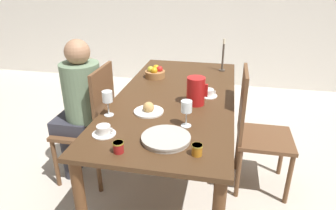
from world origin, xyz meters
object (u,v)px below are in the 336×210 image
object	(u,v)px
wine_glass_juice	(107,98)
jam_jar_red	(197,149)
wine_glass_water	(187,108)
bread_plate	(149,109)
jam_jar_amber	(118,147)
fruit_bowl	(155,73)
red_pitcher	(196,91)
person_seated	(79,100)
candlestick_tall	(223,59)
teacup_across	(208,93)
chair_opposite	(256,129)
teacup_near_person	(104,131)
serving_tray	(166,139)
chair_person_side	(92,123)

from	to	relation	value
wine_glass_juice	jam_jar_red	distance (m)	0.76
wine_glass_water	bread_plate	distance (m)	0.34
jam_jar_amber	fruit_bowl	world-z (taller)	fruit_bowl
red_pitcher	person_seated	bearing A→B (deg)	-176.00
wine_glass_water	candlestick_tall	size ratio (longest dim) A/B	0.55
teacup_across	jam_jar_amber	bearing A→B (deg)	-114.83
red_pitcher	fruit_bowl	world-z (taller)	red_pitcher
red_pitcher	wine_glass_water	distance (m)	0.36
fruit_bowl	red_pitcher	bearing A→B (deg)	-50.51
chair_opposite	teacup_near_person	world-z (taller)	chair_opposite
bread_plate	wine_glass_water	bearing A→B (deg)	-27.49
chair_opposite	teacup_near_person	xyz separation A→B (m)	(-0.96, -0.65, 0.23)
serving_tray	chair_person_side	bearing A→B (deg)	145.68
jam_jar_red	fruit_bowl	distance (m)	1.33
wine_glass_juice	teacup_near_person	bearing A→B (deg)	-74.62
teacup_across	wine_glass_water	bearing A→B (deg)	-100.67
serving_tray	jam_jar_amber	bearing A→B (deg)	-143.51
chair_person_side	teacup_across	world-z (taller)	chair_person_side
wine_glass_water	wine_glass_juice	distance (m)	0.55
teacup_near_person	jam_jar_red	world-z (taller)	jam_jar_red
teacup_near_person	wine_glass_water	bearing A→B (deg)	23.53
teacup_across	person_seated	bearing A→B (deg)	-166.71
chair_person_side	person_seated	distance (m)	0.21
person_seated	jam_jar_amber	world-z (taller)	person_seated
person_seated	jam_jar_amber	distance (m)	0.89
teacup_across	jam_jar_amber	xyz separation A→B (m)	(-0.42, -0.91, 0.01)
person_seated	wine_glass_water	xyz separation A→B (m)	(0.90, -0.30, 0.15)
red_pitcher	wine_glass_juice	xyz separation A→B (m)	(-0.57, -0.31, 0.02)
jam_jar_amber	candlestick_tall	world-z (taller)	candlestick_tall
chair_person_side	person_seated	world-z (taller)	person_seated
chair_opposite	teacup_across	distance (m)	0.46
teacup_near_person	fruit_bowl	xyz separation A→B (m)	(0.05, 1.11, 0.02)
chair_person_side	jam_jar_red	world-z (taller)	chair_person_side
wine_glass_water	candlestick_tall	xyz separation A→B (m)	(0.18, 1.23, -0.00)
chair_opposite	fruit_bowl	distance (m)	1.05
jam_jar_amber	fruit_bowl	size ratio (longest dim) A/B	0.34
jam_jar_amber	jam_jar_red	xyz separation A→B (m)	(0.43, 0.06, 0.00)
bread_plate	candlestick_tall	world-z (taller)	candlestick_tall
teacup_across	jam_jar_amber	distance (m)	1.00
jam_jar_red	fruit_bowl	xyz separation A→B (m)	(-0.53, 1.22, 0.01)
fruit_bowl	chair_person_side	bearing A→B (deg)	-121.54
chair_person_side	teacup_near_person	size ratio (longest dim) A/B	6.81
teacup_near_person	jam_jar_amber	bearing A→B (deg)	-47.33
teacup_near_person	serving_tray	xyz separation A→B (m)	(0.39, 0.00, -0.01)
serving_tray	wine_glass_juice	bearing A→B (deg)	150.88
jam_jar_red	candlestick_tall	distance (m)	1.55
person_seated	jam_jar_amber	size ratio (longest dim) A/B	18.74
teacup_across	fruit_bowl	bearing A→B (deg)	145.24
bread_plate	candlestick_tall	distance (m)	1.18
fruit_bowl	serving_tray	bearing A→B (deg)	-73.11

